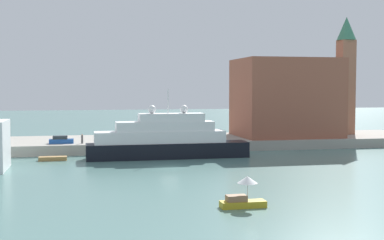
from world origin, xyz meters
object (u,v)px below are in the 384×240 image
at_px(person_figure, 82,139).
at_px(bell_tower, 346,70).
at_px(mooring_bollard, 133,141).
at_px(parked_car, 61,140).
at_px(small_motorboat, 243,195).
at_px(work_barge, 53,158).
at_px(large_yacht, 166,140).
at_px(harbor_building, 286,98).

bearing_deg(person_figure, bell_tower, 8.16).
bearing_deg(mooring_bollard, parked_car, 171.04).
height_order(small_motorboat, work_barge, small_motorboat).
bearing_deg(large_yacht, person_figure, 146.49).
distance_m(work_barge, bell_tower, 62.21).
xyz_separation_m(large_yacht, mooring_bollard, (-4.46, 7.76, -0.83)).
bearing_deg(harbor_building, small_motorboat, -115.97).
distance_m(small_motorboat, person_figure, 47.76).
distance_m(work_barge, parked_car, 9.07).
height_order(large_yacht, small_motorboat, large_yacht).
bearing_deg(bell_tower, mooring_bollard, -169.00).
relative_size(large_yacht, mooring_bollard, 39.92).
distance_m(work_barge, mooring_bollard, 15.13).
height_order(small_motorboat, person_figure, person_figure).
relative_size(large_yacht, parked_car, 6.36).
height_order(work_barge, mooring_bollard, mooring_bollard).
relative_size(work_barge, bell_tower, 0.18).
relative_size(bell_tower, parked_car, 5.87).
xyz_separation_m(small_motorboat, work_barge, (-19.47, 37.49, -0.88)).
bearing_deg(mooring_bollard, work_barge, -152.95).
xyz_separation_m(harbor_building, person_figure, (-39.91, -5.99, -6.92)).
bearing_deg(person_figure, small_motorboat, -71.81).
bearing_deg(parked_car, small_motorboat, -68.23).
relative_size(large_yacht, small_motorboat, 5.99).
height_order(large_yacht, harbor_building, harbor_building).
bearing_deg(large_yacht, mooring_bollard, 119.91).
xyz_separation_m(small_motorboat, mooring_bollard, (-6.09, 44.32, 0.91)).
height_order(large_yacht, mooring_bollard, large_yacht).
height_order(harbor_building, parked_car, harbor_building).
xyz_separation_m(large_yacht, small_motorboat, (1.63, -36.56, -1.75)).
relative_size(harbor_building, bell_tower, 0.79).
distance_m(bell_tower, mooring_bollard, 47.65).
bearing_deg(work_barge, large_yacht, -2.96).
xyz_separation_m(work_barge, harbor_building, (44.48, 13.86, 9.15)).
height_order(work_barge, parked_car, parked_car).
bearing_deg(person_figure, parked_car, 165.57).
bearing_deg(bell_tower, harbor_building, -172.93).
relative_size(work_barge, mooring_bollard, 6.53).
xyz_separation_m(large_yacht, person_figure, (-13.27, 8.79, -0.40)).
bearing_deg(parked_car, mooring_bollard, -8.96).
height_order(work_barge, person_figure, person_figure).
height_order(parked_car, mooring_bollard, parked_car).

